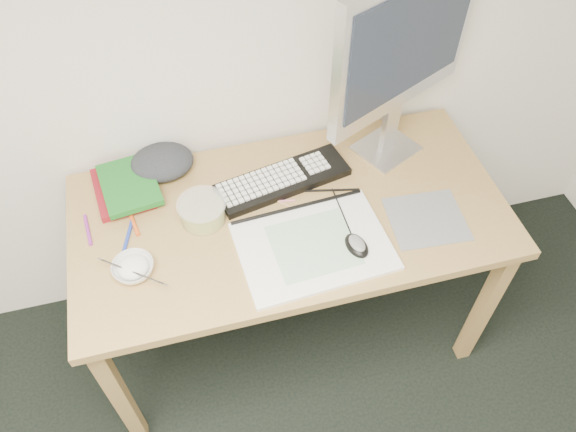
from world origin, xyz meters
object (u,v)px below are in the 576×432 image
object	(u,v)px
keyboard	(283,180)
rice_bowl	(133,268)
sketchpad	(313,246)
desk	(290,228)
monitor	(404,48)

from	to	relation	value
keyboard	rice_bowl	bearing A→B (deg)	-166.84
sketchpad	rice_bowl	size ratio (longest dim) A/B	3.70
desk	sketchpad	bearing A→B (deg)	-77.97
monitor	desk	bearing A→B (deg)	-179.89
rice_bowl	keyboard	bearing A→B (deg)	24.97
keyboard	sketchpad	bearing A→B (deg)	-97.06
monitor	rice_bowl	world-z (taller)	monitor
keyboard	monitor	size ratio (longest dim) A/B	0.68
sketchpad	desk	bearing A→B (deg)	98.34
monitor	rice_bowl	xyz separation A→B (m)	(-0.91, -0.31, -0.40)
sketchpad	monitor	size ratio (longest dim) A/B	0.69
keyboard	desk	bearing A→B (deg)	-105.93
monitor	sketchpad	bearing A→B (deg)	-162.31
sketchpad	rice_bowl	distance (m)	0.54
rice_bowl	monitor	bearing A→B (deg)	18.55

